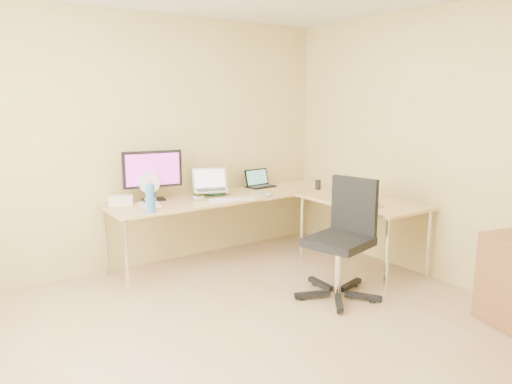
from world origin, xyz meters
TOP-DOWN VIEW (x-y plane):
  - floor at (0.00, 0.00)m, footprint 4.50×4.50m
  - wall_back at (0.00, 2.25)m, footprint 4.50×0.00m
  - wall_right at (2.10, 0.00)m, footprint 0.00×4.50m
  - desk_main at (0.72, 1.85)m, footprint 2.65×0.70m
  - desk_return at (1.70, 0.85)m, footprint 0.70×1.30m
  - monitor at (-0.06, 2.05)m, footprint 0.62×0.30m
  - book_stack at (0.63, 2.05)m, footprint 0.21×0.27m
  - laptop_center at (0.55, 1.94)m, footprint 0.44×0.39m
  - laptop_black at (1.27, 2.05)m, footprint 0.34×0.27m
  - keyboard at (0.59, 1.59)m, footprint 0.47×0.26m
  - mouse at (1.03, 1.55)m, footprint 0.12×0.09m
  - mug at (-0.22, 1.76)m, footprint 0.12×0.12m
  - cd_stack at (0.32, 1.80)m, footprint 0.16×0.16m
  - water_bottle at (-0.30, 1.55)m, footprint 0.09×0.09m
  - papers at (-0.18, 1.87)m, footprint 0.27×0.33m
  - white_box at (-0.40, 2.05)m, footprint 0.27×0.24m
  - desk_fan at (-0.12, 2.05)m, footprint 0.27×0.27m
  - black_cup at (1.72, 1.55)m, footprint 0.08×0.08m
  - laptop_return at (1.53, 0.67)m, footprint 0.44×0.40m
  - office_chair at (0.98, 0.44)m, footprint 0.78×0.78m

SIDE VIEW (x-z plane):
  - floor at x=0.00m, z-range 0.00..0.00m
  - desk_main at x=0.72m, z-range 0.00..0.73m
  - desk_return at x=1.70m, z-range 0.00..0.73m
  - office_chair at x=0.98m, z-range -0.03..1.03m
  - papers at x=-0.18m, z-range 0.73..0.74m
  - keyboard at x=0.59m, z-range 0.73..0.75m
  - cd_stack at x=0.32m, z-range 0.73..0.76m
  - mouse at x=1.03m, z-range 0.73..0.77m
  - book_stack at x=0.63m, z-range 0.73..0.77m
  - white_box at x=-0.40m, z-range 0.73..0.81m
  - mug at x=-0.22m, z-range 0.73..0.83m
  - black_cup at x=1.72m, z-range 0.73..0.84m
  - laptop_black at x=1.27m, z-range 0.73..0.94m
  - laptop_return at x=1.53m, z-range 0.73..0.97m
  - water_bottle at x=-0.30m, z-range 0.73..0.99m
  - desk_fan at x=-0.12m, z-range 0.73..1.00m
  - laptop_center at x=0.55m, z-range 0.77..1.01m
  - monitor at x=-0.06m, z-range 0.73..1.24m
  - wall_back at x=0.00m, z-range -0.95..3.55m
  - wall_right at x=2.10m, z-range -0.95..3.55m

